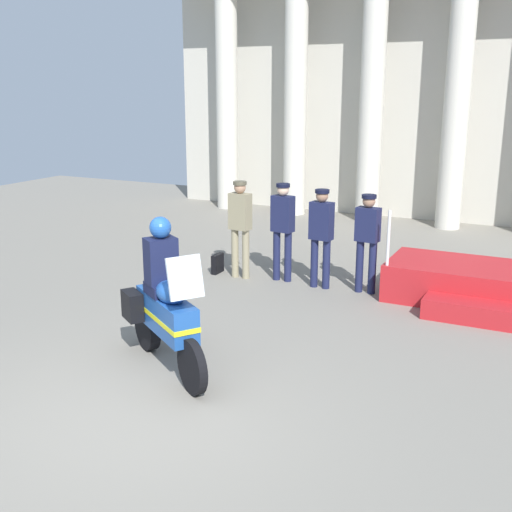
# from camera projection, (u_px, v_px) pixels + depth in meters

# --- Properties ---
(ground_plane) EXTENTS (28.00, 28.00, 0.00)m
(ground_plane) POSITION_uv_depth(u_px,v_px,m) (128.00, 415.00, 6.72)
(ground_plane) COLOR gray
(colonnade_backdrop) EXTENTS (11.92, 1.45, 6.40)m
(colonnade_backdrop) POSITION_uv_depth(u_px,v_px,m) (379.00, 82.00, 16.08)
(colonnade_backdrop) COLOR beige
(colonnade_backdrop) RESTS_ON ground_plane
(reviewing_stand) EXTENTS (3.40, 1.90, 1.51)m
(reviewing_stand) POSITION_uv_depth(u_px,v_px,m) (496.00, 289.00, 9.99)
(reviewing_stand) COLOR #B21E23
(reviewing_stand) RESTS_ON ground_plane
(officer_in_row_0) EXTENTS (0.40, 0.26, 1.77)m
(officer_in_row_0) POSITION_uv_depth(u_px,v_px,m) (240.00, 222.00, 11.30)
(officer_in_row_0) COLOR gray
(officer_in_row_0) RESTS_ON ground_plane
(officer_in_row_1) EXTENTS (0.40, 0.26, 1.75)m
(officer_in_row_1) POSITION_uv_depth(u_px,v_px,m) (283.00, 224.00, 11.13)
(officer_in_row_1) COLOR #191E42
(officer_in_row_1) RESTS_ON ground_plane
(officer_in_row_2) EXTENTS (0.40, 0.26, 1.72)m
(officer_in_row_2) POSITION_uv_depth(u_px,v_px,m) (321.00, 231.00, 10.73)
(officer_in_row_2) COLOR #191E42
(officer_in_row_2) RESTS_ON ground_plane
(officer_in_row_3) EXTENTS (0.40, 0.26, 1.67)m
(officer_in_row_3) POSITION_uv_depth(u_px,v_px,m) (367.00, 235.00, 10.47)
(officer_in_row_3) COLOR #191E42
(officer_in_row_3) RESTS_ON ground_plane
(motorcycle_with_rider) EXTENTS (1.80, 1.30, 1.90)m
(motorcycle_with_rider) POSITION_uv_depth(u_px,v_px,m) (164.00, 306.00, 7.68)
(motorcycle_with_rider) COLOR black
(motorcycle_with_rider) RESTS_ON ground_plane
(briefcase_on_ground) EXTENTS (0.10, 0.32, 0.36)m
(briefcase_on_ground) POSITION_uv_depth(u_px,v_px,m) (218.00, 264.00, 11.81)
(briefcase_on_ground) COLOR black
(briefcase_on_ground) RESTS_ON ground_plane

